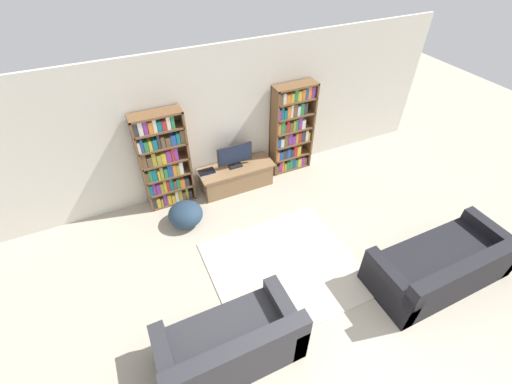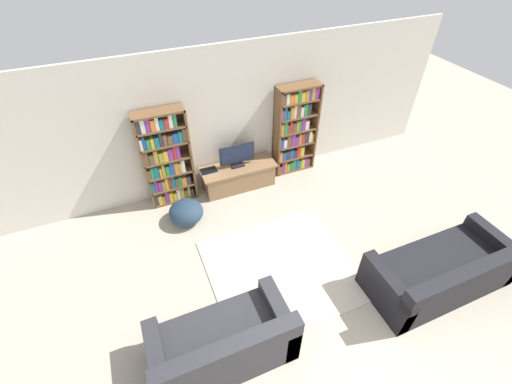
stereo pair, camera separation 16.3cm
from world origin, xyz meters
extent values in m
cube|color=silver|center=(0.00, 4.23, 1.30)|extent=(8.80, 0.06, 2.60)
cube|color=brown|center=(-1.52, 4.03, 0.90)|extent=(0.04, 0.30, 1.79)
cube|color=brown|center=(-0.73, 4.03, 0.90)|extent=(0.04, 0.30, 1.79)
cube|color=brown|center=(-1.12, 4.16, 0.90)|extent=(0.82, 0.04, 1.79)
cube|color=brown|center=(-1.12, 4.03, 1.77)|extent=(0.82, 0.30, 0.04)
cube|color=brown|center=(-1.12, 4.03, 0.02)|extent=(0.79, 0.30, 0.04)
cube|color=#333338|center=(-1.46, 4.02, 0.16)|extent=(0.07, 0.24, 0.24)
cube|color=gold|center=(-1.39, 4.02, 0.13)|extent=(0.07, 0.24, 0.20)
cube|color=#9E9333|center=(-1.33, 4.02, 0.12)|extent=(0.04, 0.24, 0.17)
cube|color=#7F338C|center=(-1.27, 4.02, 0.16)|extent=(0.06, 0.24, 0.24)
cube|color=gold|center=(-1.20, 4.02, 0.14)|extent=(0.07, 0.24, 0.21)
cube|color=gold|center=(-1.13, 4.02, 0.12)|extent=(0.06, 0.24, 0.17)
cube|color=silver|center=(-1.06, 4.02, 0.16)|extent=(0.06, 0.24, 0.24)
cube|color=#9E9333|center=(-0.99, 4.02, 0.16)|extent=(0.06, 0.24, 0.24)
cube|color=brown|center=(-0.92, 4.02, 0.12)|extent=(0.06, 0.24, 0.17)
cube|color=#9E9333|center=(-0.87, 4.02, 0.16)|extent=(0.04, 0.24, 0.24)
cube|color=#333338|center=(-0.81, 4.02, 0.12)|extent=(0.06, 0.24, 0.17)
cube|color=brown|center=(-1.12, 4.03, 0.32)|extent=(0.79, 0.30, 0.04)
cube|color=#196B75|center=(-1.47, 4.02, 0.45)|extent=(0.06, 0.24, 0.22)
cube|color=#7F338C|center=(-1.41, 4.02, 0.46)|extent=(0.04, 0.24, 0.24)
cube|color=#7F338C|center=(-1.34, 4.02, 0.44)|extent=(0.07, 0.24, 0.21)
cube|color=#9E9333|center=(-1.28, 4.02, 0.44)|extent=(0.05, 0.24, 0.20)
cube|color=gold|center=(-1.22, 4.02, 0.46)|extent=(0.05, 0.24, 0.24)
cube|color=#B72D28|center=(-1.17, 4.02, 0.45)|extent=(0.04, 0.24, 0.23)
cube|color=#196B75|center=(-1.11, 4.02, 0.46)|extent=(0.06, 0.24, 0.24)
cube|color=brown|center=(-1.05, 4.02, 0.43)|extent=(0.05, 0.24, 0.19)
cube|color=#2D7F47|center=(-0.99, 4.02, 0.44)|extent=(0.06, 0.24, 0.21)
cube|color=orange|center=(-0.92, 4.02, 0.42)|extent=(0.08, 0.24, 0.17)
cube|color=#333338|center=(-0.84, 4.02, 0.42)|extent=(0.07, 0.24, 0.17)
cube|color=brown|center=(-1.12, 4.03, 0.61)|extent=(0.79, 0.30, 0.04)
cube|color=brown|center=(-1.47, 4.02, 0.73)|extent=(0.05, 0.24, 0.20)
cube|color=#2D7F47|center=(-1.42, 4.02, 0.75)|extent=(0.05, 0.24, 0.23)
cube|color=#196B75|center=(-1.35, 4.02, 0.75)|extent=(0.08, 0.24, 0.23)
cube|color=gold|center=(-1.28, 4.02, 0.72)|extent=(0.04, 0.24, 0.18)
cube|color=#9E9333|center=(-1.23, 4.02, 0.75)|extent=(0.05, 0.24, 0.24)
cube|color=#2D7F47|center=(-1.16, 4.02, 0.73)|extent=(0.06, 0.24, 0.19)
cube|color=#234C99|center=(-1.09, 4.02, 0.75)|extent=(0.08, 0.24, 0.24)
cube|color=orange|center=(-1.01, 4.02, 0.74)|extent=(0.06, 0.24, 0.22)
cube|color=#9E9333|center=(-0.95, 4.02, 0.73)|extent=(0.05, 0.24, 0.20)
cube|color=silver|center=(-0.89, 4.02, 0.75)|extent=(0.06, 0.24, 0.24)
cube|color=brown|center=(-1.12, 4.03, 0.91)|extent=(0.79, 0.30, 0.04)
cube|color=brown|center=(-1.46, 4.02, 1.05)|extent=(0.08, 0.24, 0.24)
cube|color=brown|center=(-1.38, 4.02, 1.02)|extent=(0.08, 0.24, 0.18)
cube|color=#9E9333|center=(-1.30, 4.02, 1.05)|extent=(0.07, 0.24, 0.24)
cube|color=#9E9333|center=(-1.22, 4.02, 1.02)|extent=(0.07, 0.24, 0.18)
cube|color=gold|center=(-1.14, 4.02, 1.03)|extent=(0.07, 0.24, 0.20)
cube|color=#7F338C|center=(-1.06, 4.02, 1.04)|extent=(0.08, 0.24, 0.22)
cube|color=#B72D28|center=(-0.99, 4.02, 1.05)|extent=(0.04, 0.24, 0.24)
cube|color=#7F338C|center=(-0.94, 4.02, 1.05)|extent=(0.06, 0.24, 0.24)
cube|color=brown|center=(-1.12, 4.03, 1.21)|extent=(0.79, 0.30, 0.04)
cube|color=silver|center=(-1.48, 4.02, 1.33)|extent=(0.04, 0.24, 0.20)
cube|color=#234C99|center=(-1.43, 4.02, 1.35)|extent=(0.04, 0.24, 0.23)
cube|color=#2D7F47|center=(-1.37, 4.02, 1.32)|extent=(0.07, 0.24, 0.17)
cube|color=gold|center=(-1.30, 4.02, 1.32)|extent=(0.05, 0.24, 0.18)
cube|color=#196B75|center=(-1.23, 4.02, 1.32)|extent=(0.07, 0.24, 0.18)
cube|color=#333338|center=(-1.17, 4.02, 1.35)|extent=(0.04, 0.24, 0.24)
cube|color=brown|center=(-1.11, 4.02, 1.33)|extent=(0.06, 0.24, 0.20)
cube|color=brown|center=(-1.03, 4.02, 1.31)|extent=(0.08, 0.24, 0.16)
cube|color=#234C99|center=(-0.94, 4.02, 1.32)|extent=(0.08, 0.24, 0.18)
cube|color=#196B75|center=(-0.86, 4.02, 1.33)|extent=(0.06, 0.24, 0.20)
cube|color=brown|center=(-0.78, 4.02, 1.34)|extent=(0.08, 0.24, 0.23)
cube|color=brown|center=(-1.12, 4.03, 1.51)|extent=(0.79, 0.30, 0.04)
cube|color=#333338|center=(-1.47, 4.02, 1.64)|extent=(0.06, 0.24, 0.22)
cube|color=silver|center=(-1.39, 4.02, 1.65)|extent=(0.07, 0.24, 0.24)
cube|color=#7F338C|center=(-1.32, 4.02, 1.64)|extent=(0.07, 0.24, 0.22)
cube|color=orange|center=(-1.24, 4.02, 1.62)|extent=(0.07, 0.24, 0.19)
cube|color=silver|center=(-1.18, 4.02, 1.65)|extent=(0.06, 0.24, 0.24)
cube|color=#196B75|center=(-1.11, 4.02, 1.61)|extent=(0.07, 0.24, 0.17)
cube|color=#B72D28|center=(-1.03, 4.02, 1.61)|extent=(0.07, 0.24, 0.17)
cube|color=silver|center=(-0.97, 4.02, 1.65)|extent=(0.06, 0.24, 0.24)
cube|color=#2D7F47|center=(-0.90, 4.02, 1.64)|extent=(0.05, 0.24, 0.23)
cube|color=brown|center=(0.94, 4.03, 0.90)|extent=(0.04, 0.30, 1.79)
cube|color=brown|center=(1.73, 4.03, 0.90)|extent=(0.04, 0.30, 1.79)
cube|color=brown|center=(1.34, 4.16, 0.90)|extent=(0.82, 0.04, 1.79)
cube|color=brown|center=(1.34, 4.03, 1.77)|extent=(0.82, 0.30, 0.04)
cube|color=brown|center=(1.34, 4.03, 0.02)|extent=(0.79, 0.30, 0.04)
cube|color=brown|center=(0.99, 4.02, 0.12)|extent=(0.07, 0.24, 0.16)
cube|color=#7F338C|center=(1.06, 4.02, 0.15)|extent=(0.06, 0.24, 0.23)
cube|color=orange|center=(1.12, 4.02, 0.15)|extent=(0.04, 0.24, 0.24)
cube|color=#9E9333|center=(1.17, 4.02, 0.12)|extent=(0.05, 0.24, 0.17)
cube|color=#2D7F47|center=(1.24, 4.02, 0.14)|extent=(0.05, 0.24, 0.20)
cube|color=#2D7F47|center=(1.30, 4.02, 0.16)|extent=(0.06, 0.24, 0.24)
cube|color=#234C99|center=(1.37, 4.02, 0.15)|extent=(0.06, 0.24, 0.24)
cube|color=#2D7F47|center=(1.43, 4.02, 0.13)|extent=(0.05, 0.24, 0.19)
cube|color=gold|center=(1.50, 4.02, 0.14)|extent=(0.08, 0.24, 0.20)
cube|color=#7F338C|center=(1.58, 4.02, 0.14)|extent=(0.07, 0.24, 0.21)
cube|color=brown|center=(1.65, 4.02, 0.12)|extent=(0.05, 0.24, 0.17)
cube|color=brown|center=(1.34, 4.03, 0.32)|extent=(0.79, 0.30, 0.04)
cube|color=orange|center=(0.99, 4.02, 0.43)|extent=(0.06, 0.24, 0.20)
cube|color=#234C99|center=(1.07, 4.02, 0.42)|extent=(0.08, 0.24, 0.18)
cube|color=#333338|center=(1.15, 4.02, 0.43)|extent=(0.07, 0.24, 0.19)
cube|color=#234C99|center=(1.23, 4.02, 0.43)|extent=(0.08, 0.24, 0.20)
cube|color=#333338|center=(1.31, 4.02, 0.42)|extent=(0.06, 0.24, 0.17)
cube|color=#B72D28|center=(1.38, 4.02, 0.45)|extent=(0.07, 0.24, 0.23)
cube|color=gold|center=(1.46, 4.02, 0.44)|extent=(0.08, 0.24, 0.21)
cube|color=brown|center=(1.34, 4.03, 0.61)|extent=(0.79, 0.30, 0.04)
cube|color=#234C99|center=(1.00, 4.02, 0.73)|extent=(0.07, 0.24, 0.19)
cube|color=silver|center=(1.07, 4.02, 0.72)|extent=(0.07, 0.24, 0.17)
cube|color=brown|center=(1.15, 4.02, 0.75)|extent=(0.08, 0.24, 0.24)
cube|color=#7F338C|center=(1.24, 4.02, 0.75)|extent=(0.08, 0.24, 0.24)
cube|color=#7F338C|center=(1.32, 4.02, 0.72)|extent=(0.07, 0.24, 0.18)
cube|color=#9E9333|center=(1.38, 4.02, 0.74)|extent=(0.05, 0.24, 0.22)
cube|color=#B72D28|center=(1.45, 4.02, 0.74)|extent=(0.07, 0.24, 0.22)
cube|color=#333338|center=(1.53, 4.02, 0.75)|extent=(0.08, 0.24, 0.23)
cube|color=silver|center=(1.61, 4.02, 0.75)|extent=(0.05, 0.24, 0.23)
cube|color=gold|center=(1.66, 4.02, 0.72)|extent=(0.04, 0.24, 0.17)
cube|color=brown|center=(1.34, 4.03, 0.91)|extent=(0.79, 0.30, 0.04)
cube|color=orange|center=(0.99, 4.02, 1.04)|extent=(0.05, 0.24, 0.22)
cube|color=#2D7F47|center=(1.06, 4.02, 1.05)|extent=(0.07, 0.24, 0.24)
cube|color=brown|center=(1.12, 4.02, 1.02)|extent=(0.04, 0.24, 0.18)
cube|color=#B72D28|center=(1.17, 4.02, 1.05)|extent=(0.05, 0.24, 0.23)
cube|color=brown|center=(1.24, 4.02, 1.03)|extent=(0.07, 0.24, 0.19)
cube|color=#9E9333|center=(1.30, 4.02, 1.04)|extent=(0.05, 0.24, 0.21)
cube|color=#2D7F47|center=(1.36, 4.02, 1.04)|extent=(0.05, 0.24, 0.23)
cube|color=#7F338C|center=(1.43, 4.02, 1.05)|extent=(0.07, 0.24, 0.24)
cube|color=silver|center=(1.51, 4.02, 1.02)|extent=(0.08, 0.24, 0.18)
cube|color=brown|center=(1.34, 4.03, 1.21)|extent=(0.79, 0.30, 0.04)
cube|color=#7F338C|center=(0.99, 4.02, 1.33)|extent=(0.05, 0.24, 0.20)
cube|color=#196B75|center=(1.04, 4.02, 1.35)|extent=(0.04, 0.24, 0.24)
cube|color=#196B75|center=(1.10, 4.02, 1.31)|extent=(0.06, 0.24, 0.17)
cube|color=orange|center=(1.17, 4.02, 1.34)|extent=(0.07, 0.24, 0.23)
cube|color=silver|center=(1.23, 4.02, 1.35)|extent=(0.04, 0.24, 0.24)
cube|color=brown|center=(1.29, 4.02, 1.35)|extent=(0.08, 0.24, 0.24)
cube|color=silver|center=(1.37, 4.02, 1.32)|extent=(0.06, 0.24, 0.19)
cube|color=#2D7F47|center=(1.44, 4.02, 1.34)|extent=(0.08, 0.24, 0.23)
cube|color=#333338|center=(1.52, 4.02, 1.34)|extent=(0.06, 0.24, 0.22)
cube|color=brown|center=(1.34, 4.03, 1.51)|extent=(0.79, 0.30, 0.04)
cube|color=brown|center=(1.00, 4.02, 1.62)|extent=(0.07, 0.24, 0.19)
cube|color=silver|center=(1.07, 4.02, 1.62)|extent=(0.06, 0.24, 0.19)
cube|color=orange|center=(1.15, 4.02, 1.61)|extent=(0.08, 0.24, 0.16)
cube|color=gold|center=(1.22, 4.02, 1.61)|extent=(0.06, 0.24, 0.16)
cube|color=#2D7F47|center=(1.29, 4.02, 1.64)|extent=(0.06, 0.24, 0.22)
cube|color=gold|center=(1.37, 4.02, 1.62)|extent=(0.08, 0.24, 0.18)
cube|color=orange|center=(1.45, 4.02, 1.63)|extent=(0.06, 0.24, 0.20)
cube|color=#234C99|center=(1.51, 4.02, 1.65)|extent=(0.05, 0.24, 0.24)
cube|color=orange|center=(1.57, 4.02, 1.65)|extent=(0.06, 0.24, 0.24)
cube|color=#7F338C|center=(1.64, 4.02, 1.63)|extent=(0.07, 0.24, 0.20)
cube|color=#8E6B47|center=(0.11, 3.91, 0.21)|extent=(1.32, 0.48, 0.43)
cube|color=#8E6B47|center=(0.11, 3.91, 0.45)|extent=(1.41, 0.51, 0.04)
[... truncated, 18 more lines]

